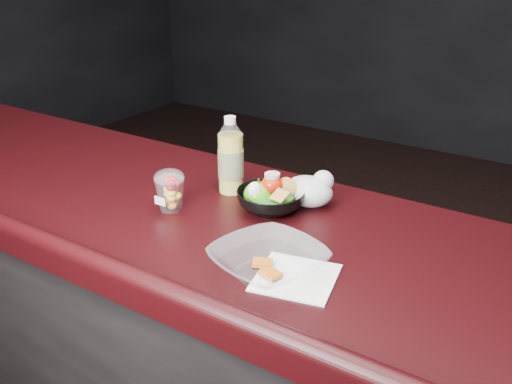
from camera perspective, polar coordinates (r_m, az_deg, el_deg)
lemonade_bottle at (r=1.55m, az=-2.53°, el=3.14°), size 0.07×0.07×0.21m
fruit_cup at (r=1.47m, az=-8.62°, el=0.25°), size 0.08×0.08×0.11m
green_apple at (r=1.47m, az=0.26°, el=-0.33°), size 0.08×0.08×0.08m
plastic_bag at (r=1.49m, az=5.44°, el=0.22°), size 0.13×0.11×0.10m
snack_bowl at (r=1.46m, az=1.44°, el=-0.63°), size 0.22×0.22×0.10m
takeout_bowl at (r=1.19m, az=1.23°, el=-6.98°), size 0.28×0.28×0.06m
paper_napkin at (r=1.19m, az=4.01°, el=-8.53°), size 0.19×0.19×0.00m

